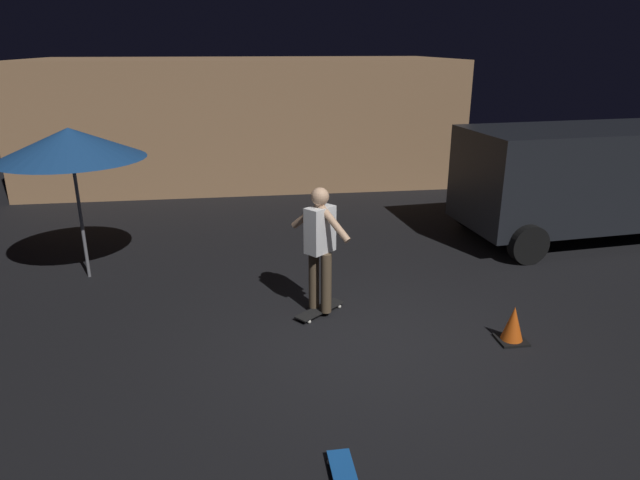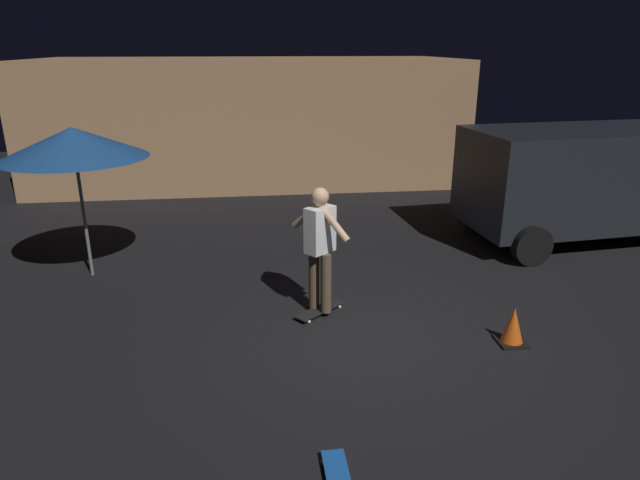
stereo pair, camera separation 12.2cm
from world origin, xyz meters
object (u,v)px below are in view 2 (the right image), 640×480
object	(u,v)px
skateboard_ridden	(320,310)
skater	(320,241)
patio_umbrella	(73,143)
parked_van	(594,177)
traffic_cone	(513,327)

from	to	relation	value
skateboard_ridden	skater	size ratio (longest dim) A/B	0.44
patio_umbrella	parked_van	bearing A→B (deg)	4.80
parked_van	skater	bearing A→B (deg)	-154.80
patio_umbrella	traffic_cone	xyz separation A→B (m)	(5.59, -2.82, -1.86)
skater	traffic_cone	distance (m)	2.58
patio_umbrella	traffic_cone	size ratio (longest dim) A/B	5.00
patio_umbrella	skater	xyz separation A→B (m)	(3.38, -1.76, -1.04)
parked_van	patio_umbrella	size ratio (longest dim) A/B	2.07
parked_van	traffic_cone	size ratio (longest dim) A/B	10.35
skateboard_ridden	skater	distance (m)	0.98
skateboard_ridden	patio_umbrella	bearing A→B (deg)	152.45
skateboard_ridden	traffic_cone	xyz separation A→B (m)	(2.21, -1.05, 0.16)
parked_van	skateboard_ridden	distance (m)	5.95
traffic_cone	skateboard_ridden	bearing A→B (deg)	154.51
parked_van	traffic_cone	bearing A→B (deg)	-131.06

